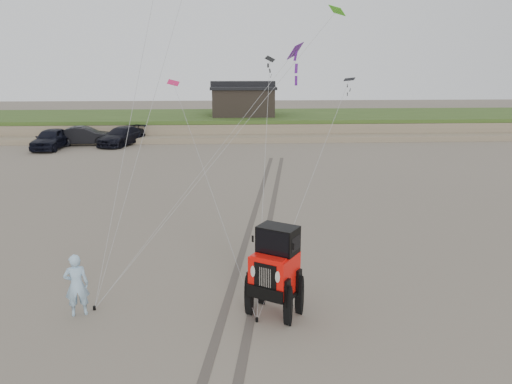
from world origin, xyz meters
TOP-DOWN VIEW (x-y plane):
  - ground at (0.00, 0.00)m, footprint 160.00×160.00m
  - dune_ridge at (0.00, 37.50)m, footprint 160.00×14.25m
  - cabin at (2.00, 37.00)m, footprint 6.40×5.40m
  - truck_a at (-13.96, 27.78)m, footprint 2.25×5.05m
  - truck_b at (-11.76, 29.66)m, footprint 4.92×2.04m
  - truck_c at (-8.62, 29.50)m, footprint 3.91×5.68m
  - jeep at (1.81, -0.79)m, footprint 4.97×5.94m
  - man at (-3.70, -0.51)m, footprint 0.75×0.59m
  - kite_flock at (2.75, 9.64)m, footprint 7.68×7.76m
  - stake_main at (-3.35, -0.25)m, footprint 0.08×0.08m
  - stake_aux at (1.30, -1.19)m, footprint 0.08×0.08m
  - tire_tracks at (2.00, 8.00)m, footprint 5.22×29.74m

SIDE VIEW (x-z plane):
  - ground at x=0.00m, z-range 0.00..0.00m
  - tire_tracks at x=2.00m, z-range 0.00..0.01m
  - stake_main at x=-3.35m, z-range 0.00..0.12m
  - stake_aux at x=1.30m, z-range 0.00..0.12m
  - truck_c at x=-8.62m, z-range 0.00..1.53m
  - truck_b at x=-11.76m, z-range 0.00..1.58m
  - dune_ridge at x=0.00m, z-range -0.04..1.68m
  - truck_a at x=-13.96m, z-range 0.00..1.69m
  - man at x=-3.70m, z-range 0.00..1.82m
  - jeep at x=1.81m, z-range 0.00..2.06m
  - cabin at x=2.00m, z-range 1.56..4.91m
  - kite_flock at x=2.75m, z-range 4.46..13.00m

